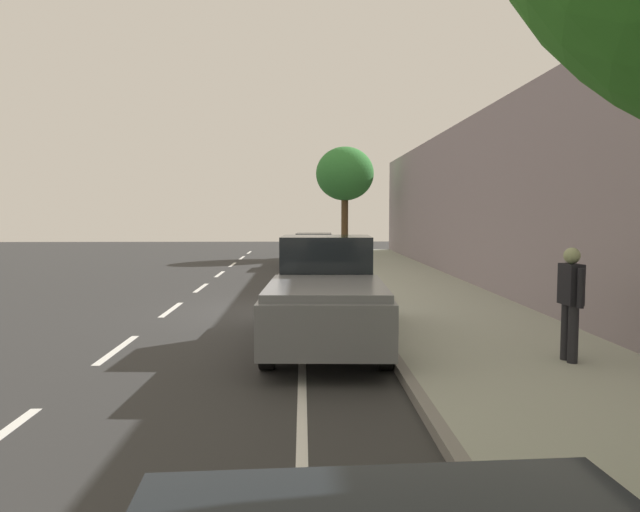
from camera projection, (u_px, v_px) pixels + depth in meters
name	position (u px, v px, depth m)	size (l,w,h in m)	color
ground	(281.00, 311.00, 14.10)	(69.68, 69.68, 0.00)	#303030
sidewalk	(443.00, 308.00, 14.22)	(3.85, 43.55, 0.15)	#9DA395
curb_edge	(362.00, 308.00, 14.16)	(0.16, 43.55, 0.15)	gray
lane_stripe_centre	(171.00, 310.00, 14.34)	(0.14, 44.20, 0.01)	white
lane_stripe_bike_edge	(302.00, 311.00, 14.12)	(0.12, 43.55, 0.01)	white
building_facade	(533.00, 199.00, 14.09)	(0.50, 43.55, 5.50)	gray
parked_pickup_grey_second	(326.00, 295.00, 10.55)	(2.19, 5.38, 1.95)	slate
parked_sedan_dark_blue_mid	(314.00, 250.00, 25.82)	(1.98, 4.47, 1.52)	navy
bicycle_at_curb	(341.00, 291.00, 14.99)	(1.74, 0.46, 0.76)	black
cyclist_with_backpack	(351.00, 267.00, 14.50)	(0.45, 0.61, 1.71)	#C6B284
street_tree_mid_block	(345.00, 174.00, 32.32)	(3.24, 3.24, 5.96)	brown
pedestrian_on_phone	(571.00, 297.00, 8.70)	(0.26, 0.62, 1.73)	black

